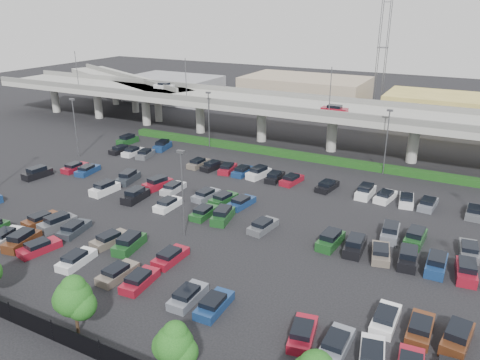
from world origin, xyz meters
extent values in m
plane|color=black|center=(0.00, 0.00, 0.00)|extent=(280.00, 280.00, 0.00)
cube|color=#9C9B93|center=(0.00, 32.00, 7.25)|extent=(150.00, 13.00, 1.10)
cube|color=#5C5B57|center=(0.00, 25.75, 8.30)|extent=(150.00, 0.50, 1.00)
cube|color=#5C5B57|center=(0.00, 38.25, 8.30)|extent=(150.00, 0.50, 1.00)
cylinder|color=#9C9B93|center=(-65.00, 32.00, 3.35)|extent=(1.80, 1.80, 6.70)
cube|color=#5C5B57|center=(-65.00, 32.00, 6.50)|extent=(2.60, 9.75, 0.50)
cylinder|color=#9C9B93|center=(-51.00, 32.00, 3.35)|extent=(1.80, 1.80, 6.70)
cube|color=#5C5B57|center=(-51.00, 32.00, 6.50)|extent=(2.60, 9.75, 0.50)
cylinder|color=#9C9B93|center=(-37.00, 32.00, 3.35)|extent=(1.80, 1.80, 6.70)
cube|color=#5C5B57|center=(-37.00, 32.00, 6.50)|extent=(2.60, 9.75, 0.50)
cylinder|color=#9C9B93|center=(-23.00, 32.00, 3.35)|extent=(1.80, 1.80, 6.70)
cube|color=#5C5B57|center=(-23.00, 32.00, 6.50)|extent=(2.60, 9.75, 0.50)
cylinder|color=#9C9B93|center=(-9.00, 32.00, 3.35)|extent=(1.80, 1.80, 6.70)
cube|color=#5C5B57|center=(-9.00, 32.00, 6.50)|extent=(2.60, 9.75, 0.50)
cylinder|color=#9C9B93|center=(5.00, 32.00, 3.35)|extent=(1.80, 1.80, 6.70)
cube|color=#5C5B57|center=(5.00, 32.00, 6.50)|extent=(2.60, 9.75, 0.50)
cylinder|color=#9C9B93|center=(19.00, 32.00, 3.35)|extent=(1.80, 1.80, 6.70)
cube|color=#5C5B57|center=(19.00, 32.00, 6.50)|extent=(2.60, 9.75, 0.50)
cube|color=white|center=(-34.00, 35.00, 8.21)|extent=(4.40, 1.82, 0.82)
cube|color=black|center=(-34.00, 35.00, 8.84)|extent=(2.30, 1.60, 0.50)
cube|color=maroon|center=(6.00, 29.00, 8.21)|extent=(4.40, 1.82, 0.82)
cube|color=black|center=(6.00, 29.00, 8.84)|extent=(2.30, 1.60, 0.50)
cylinder|color=#515257|center=(-50.00, 25.90, 11.80)|extent=(0.14, 0.14, 8.00)
cylinder|color=#515257|center=(-22.00, 25.90, 11.80)|extent=(0.14, 0.14, 8.00)
cylinder|color=#515257|center=(6.00, 25.90, 11.80)|extent=(0.14, 0.14, 8.00)
cube|color=#9C9B93|center=(-52.00, 43.00, 7.25)|extent=(50.93, 30.13, 1.10)
cube|color=#5C5B57|center=(-52.00, 43.00, 8.30)|extent=(47.34, 22.43, 1.00)
cylinder|color=#9C9B93|center=(-69.22, 51.03, 3.35)|extent=(1.60, 1.60, 6.70)
cylinder|color=#9C9B93|center=(-58.34, 45.96, 3.35)|extent=(1.60, 1.60, 6.70)
cylinder|color=#9C9B93|center=(-47.47, 40.89, 3.35)|extent=(1.60, 1.60, 6.70)
cylinder|color=#9C9B93|center=(-36.59, 35.82, 3.35)|extent=(1.60, 1.60, 6.70)
cube|color=#103912|center=(0.00, 25.00, 0.55)|extent=(66.00, 1.60, 1.10)
cube|color=black|center=(0.00, -28.00, 0.90)|extent=(70.00, 0.06, 1.80)
cylinder|color=black|center=(-4.00, -28.00, 1.00)|extent=(0.10, 0.10, 2.00)
cylinder|color=black|center=(1.00, -28.00, 1.00)|extent=(0.10, 0.10, 2.00)
cylinder|color=black|center=(6.00, -28.00, 1.00)|extent=(0.10, 0.10, 2.00)
cylinder|color=#332316|center=(2.00, -26.39, 0.99)|extent=(0.26, 0.26, 1.97)
sphere|color=#144813|center=(2.00, -26.39, 3.39)|extent=(3.07, 3.07, 3.07)
sphere|color=#144813|center=(2.71, -26.29, 2.85)|extent=(2.41, 2.41, 2.41)
sphere|color=#144813|center=(1.40, -26.47, 3.07)|extent=(2.41, 2.41, 2.41)
sphere|color=#144813|center=(2.04, -26.27, 4.27)|extent=(2.08, 2.08, 2.08)
sphere|color=#144813|center=(12.00, -26.82, 3.09)|extent=(2.79, 2.79, 2.79)
sphere|color=#144813|center=(12.65, -26.72, 2.59)|extent=(2.19, 2.19, 2.19)
sphere|color=#144813|center=(11.45, -26.90, 2.79)|extent=(2.19, 2.19, 2.19)
sphere|color=#144813|center=(12.04, -26.70, 3.89)|extent=(1.89, 1.89, 1.89)
cube|color=white|center=(-17.25, -18.50, 0.41)|extent=(2.71, 4.69, 0.82)
cube|color=black|center=(-17.25, -18.70, 1.04)|extent=(2.05, 2.59, 0.50)
cube|color=#552B16|center=(-14.50, -18.50, 0.53)|extent=(2.52, 4.64, 1.05)
cube|color=black|center=(-14.50, -18.50, 1.34)|extent=(2.01, 2.83, 0.65)
cube|color=maroon|center=(-11.75, -18.50, 0.41)|extent=(2.71, 4.69, 0.82)
cube|color=black|center=(-11.75, -18.70, 1.04)|extent=(2.05, 2.59, 0.50)
cube|color=white|center=(-6.25, -18.50, 0.41)|extent=(2.14, 4.52, 0.82)
cube|color=black|center=(-6.25, -18.70, 1.04)|extent=(1.77, 2.41, 0.50)
cube|color=#6C6154|center=(-0.75, -18.50, 0.41)|extent=(2.00, 4.47, 0.82)
cube|color=black|center=(-0.75, -18.70, 1.04)|extent=(1.70, 2.37, 0.50)
cube|color=maroon|center=(2.00, -18.50, 0.41)|extent=(2.12, 4.51, 0.82)
cube|color=black|center=(2.00, -18.70, 1.04)|extent=(1.75, 2.40, 0.50)
cube|color=slate|center=(7.50, -18.50, 0.41)|extent=(1.88, 4.43, 0.82)
cube|color=black|center=(7.50, -18.70, 1.04)|extent=(1.63, 2.32, 0.50)
cube|color=navy|center=(10.25, -18.50, 0.41)|extent=(1.90, 4.43, 0.82)
cube|color=black|center=(10.25, -18.70, 1.04)|extent=(1.64, 2.33, 0.50)
cube|color=maroon|center=(18.50, -18.50, 0.41)|extent=(2.56, 4.65, 0.82)
cube|color=black|center=(18.50, -18.70, 1.04)|extent=(1.98, 2.55, 0.50)
cube|color=slate|center=(21.25, -18.50, 0.41)|extent=(1.91, 4.44, 0.82)
cube|color=black|center=(21.25, -18.70, 1.04)|extent=(1.65, 2.33, 0.50)
cube|color=white|center=(24.00, -18.50, 0.41)|extent=(2.59, 4.66, 0.82)
cube|color=black|center=(24.00, -18.70, 1.04)|extent=(1.99, 2.55, 0.50)
cube|color=#552B16|center=(-17.25, -13.50, 0.41)|extent=(2.38, 4.60, 0.82)
cube|color=black|center=(-17.25, -13.70, 1.04)|extent=(1.89, 2.49, 0.50)
cube|color=#53555A|center=(-14.50, -13.50, 0.53)|extent=(2.59, 4.66, 1.05)
cube|color=black|center=(-14.50, -13.50, 1.34)|extent=(2.05, 2.85, 0.65)
cube|color=#2B3037|center=(-11.75, -13.50, 0.41)|extent=(2.52, 4.64, 0.82)
cube|color=black|center=(-11.75, -13.70, 1.04)|extent=(1.96, 2.53, 0.50)
cube|color=#6C6154|center=(-6.25, -13.50, 0.41)|extent=(2.53, 4.64, 0.82)
cube|color=black|center=(-6.25, -13.70, 1.04)|extent=(1.96, 2.54, 0.50)
cube|color=#1B4D1F|center=(-3.50, -13.50, 0.53)|extent=(2.39, 4.60, 1.05)
cube|color=black|center=(-3.50, -13.50, 1.34)|extent=(1.93, 2.79, 0.65)
cube|color=maroon|center=(2.00, -13.50, 0.41)|extent=(1.94, 4.45, 0.82)
cube|color=black|center=(2.00, -13.70, 1.04)|extent=(1.66, 2.34, 0.50)
cube|color=white|center=(24.00, -13.50, 0.41)|extent=(1.90, 4.43, 0.82)
cube|color=black|center=(24.00, -13.70, 1.04)|extent=(1.64, 2.33, 0.50)
cube|color=#552B16|center=(26.75, -13.50, 0.41)|extent=(1.85, 4.41, 0.82)
cube|color=black|center=(26.75, -13.70, 1.04)|extent=(1.62, 2.31, 0.50)
cube|color=#552B16|center=(29.50, -13.50, 0.53)|extent=(2.39, 4.60, 1.05)
cube|color=black|center=(29.50, -13.50, 1.34)|extent=(1.93, 2.79, 0.65)
cube|color=black|center=(-31.00, -2.50, 0.53)|extent=(2.25, 4.56, 1.05)
cube|color=black|center=(-31.00, -2.50, 1.34)|extent=(1.85, 2.75, 0.65)
cube|color=white|center=(-17.25, -2.50, 0.53)|extent=(2.11, 4.51, 1.05)
cube|color=black|center=(-17.25, -2.50, 1.34)|extent=(1.77, 2.70, 0.65)
cube|color=black|center=(-11.75, -2.50, 0.53)|extent=(2.08, 4.50, 1.05)
cube|color=black|center=(-11.75, -2.50, 1.34)|extent=(1.75, 2.69, 0.65)
cube|color=white|center=(-6.25, -2.50, 0.41)|extent=(1.89, 4.43, 0.82)
cube|color=black|center=(-6.25, -2.70, 1.04)|extent=(1.64, 2.33, 0.50)
cube|color=#1B4D1F|center=(-0.75, -2.50, 0.41)|extent=(1.83, 4.40, 0.82)
cube|color=black|center=(-0.75, -2.70, 1.04)|extent=(1.61, 2.30, 0.50)
cube|color=#1B4D1F|center=(2.00, -2.50, 0.53)|extent=(2.54, 4.64, 1.05)
cube|color=black|center=(2.00, -2.50, 1.34)|extent=(2.02, 2.83, 0.65)
cube|color=#53555A|center=(7.50, -2.50, 0.41)|extent=(2.40, 4.61, 0.82)
cube|color=black|center=(7.50, -2.70, 1.04)|extent=(1.90, 2.50, 0.50)
cube|color=#1B4D1F|center=(15.75, -2.50, 0.53)|extent=(2.21, 4.55, 1.05)
cube|color=black|center=(15.75, -2.50, 1.34)|extent=(1.83, 2.73, 0.65)
cube|color=black|center=(18.50, -2.50, 0.53)|extent=(2.02, 4.48, 1.05)
cube|color=black|center=(18.50, -2.50, 1.34)|extent=(1.72, 2.67, 0.65)
cube|color=#6C6154|center=(21.25, -2.50, 0.41)|extent=(2.71, 4.69, 0.82)
cube|color=black|center=(21.25, -2.70, 1.04)|extent=(2.05, 2.59, 0.50)
cube|color=black|center=(24.00, -2.50, 0.53)|extent=(2.24, 4.56, 1.05)
cube|color=black|center=(24.00, -2.50, 1.34)|extent=(1.85, 2.74, 0.65)
cube|color=navy|center=(26.75, -2.50, 0.53)|extent=(1.83, 4.40, 1.05)
cube|color=black|center=(26.75, -2.50, 1.34)|extent=(1.61, 2.60, 0.65)
cube|color=maroon|center=(29.50, -2.50, 0.53)|extent=(2.27, 4.57, 1.05)
cube|color=black|center=(29.50, -2.50, 1.34)|extent=(1.87, 2.75, 0.65)
cube|color=maroon|center=(-28.25, 2.50, 0.41)|extent=(1.83, 4.40, 0.82)
cube|color=black|center=(-28.25, 2.30, 1.04)|extent=(1.61, 2.30, 0.50)
cube|color=navy|center=(-25.50, 2.50, 0.41)|extent=(2.36, 4.60, 0.82)
cube|color=black|center=(-25.50, 2.30, 1.04)|extent=(1.88, 2.48, 0.50)
cube|color=#2B3037|center=(-17.25, 2.50, 0.53)|extent=(2.57, 4.65, 1.05)
cube|color=black|center=(-17.25, 2.50, 1.34)|extent=(2.04, 2.84, 0.65)
cube|color=maroon|center=(-11.75, 2.50, 0.53)|extent=(2.80, 4.70, 1.05)
cube|color=black|center=(-11.75, 2.50, 1.34)|extent=(2.16, 2.90, 0.65)
cube|color=#B4B5B9|center=(-9.00, 2.50, 0.41)|extent=(2.01, 4.48, 0.82)
cube|color=black|center=(-9.00, 2.30, 1.04)|extent=(1.70, 2.37, 0.50)
cube|color=slate|center=(-3.50, 2.50, 0.41)|extent=(2.37, 4.60, 0.82)
cube|color=black|center=(-3.50, 2.30, 1.04)|extent=(1.89, 2.49, 0.50)
cube|color=#1B4D1F|center=(-0.75, 2.50, 0.41)|extent=(2.47, 4.63, 0.82)
cube|color=black|center=(-0.75, 2.30, 1.04)|extent=(1.94, 2.52, 0.50)
cube|color=navy|center=(2.00, 2.50, 0.41)|extent=(2.38, 4.60, 0.82)
cube|color=black|center=(2.00, 2.30, 1.04)|extent=(1.89, 2.49, 0.50)
cube|color=slate|center=(21.25, 2.50, 0.53)|extent=(2.21, 4.55, 1.05)
cube|color=black|center=(21.25, 2.50, 1.34)|extent=(1.83, 2.73, 0.65)
cube|color=#1B4D1F|center=(24.00, 2.50, 0.53)|extent=(2.08, 4.50, 1.05)
cube|color=black|center=(24.00, 2.50, 1.34)|extent=(1.75, 2.69, 0.65)
cube|color=#53555A|center=(29.50, 2.50, 0.41)|extent=(2.30, 4.58, 0.82)
cube|color=black|center=(29.50, 2.30, 1.04)|extent=(1.85, 2.46, 0.50)
cube|color=black|center=(-28.25, 13.50, 0.41)|extent=(2.38, 4.60, 0.82)
cube|color=black|center=(-28.25, 13.30, 1.04)|extent=(1.89, 2.49, 0.50)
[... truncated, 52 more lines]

